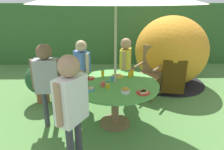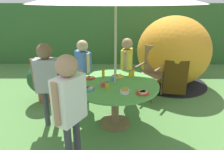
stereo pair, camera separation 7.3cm
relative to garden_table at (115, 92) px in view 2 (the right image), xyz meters
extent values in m
cube|color=#548442|center=(0.00, 0.00, -0.59)|extent=(10.00, 10.00, 0.02)
cube|color=#33602D|center=(0.00, 3.70, 0.34)|extent=(9.00, 0.70, 1.84)
cylinder|color=brown|center=(0.00, 0.00, -0.57)|extent=(0.50, 0.50, 0.03)
cylinder|color=brown|center=(0.00, 0.00, -0.24)|extent=(0.12, 0.12, 0.69)
cylinder|color=#519E47|center=(0.00, 0.00, 0.12)|extent=(1.36, 1.36, 0.03)
cylinder|color=#B7AD8C|center=(0.00, 0.00, 0.50)|extent=(0.04, 0.04, 2.16)
cylinder|color=brown|center=(0.42, 0.98, -0.37)|extent=(0.04, 0.04, 0.43)
cylinder|color=brown|center=(0.76, 0.74, -0.37)|extent=(0.04, 0.04, 0.43)
cylinder|color=brown|center=(0.67, 1.33, -0.37)|extent=(0.04, 0.04, 0.43)
cylinder|color=brown|center=(1.01, 1.09, -0.37)|extent=(0.04, 0.04, 0.43)
cube|color=brown|center=(0.71, 1.04, -0.13)|extent=(0.64, 0.64, 0.04)
cube|color=brown|center=(0.84, 1.21, 0.17)|extent=(0.39, 0.29, 0.58)
cube|color=brown|center=(0.54, 1.15, 0.09)|extent=(0.29, 0.40, 0.03)
cube|color=brown|center=(0.88, 0.92, 0.09)|extent=(0.29, 0.40, 0.03)
ellipsoid|color=orange|center=(1.37, 1.78, 0.22)|extent=(1.93, 1.94, 1.61)
cylinder|color=black|center=(1.37, 1.78, -0.58)|extent=(1.98, 1.98, 0.01)
cube|color=#4B310D|center=(1.24, 0.97, -0.14)|extent=(0.47, 0.11, 0.73)
cylinder|color=brown|center=(-1.42, 0.82, -0.46)|extent=(0.25, 0.25, 0.24)
sphere|color=#234C28|center=(-1.42, 0.82, -0.09)|extent=(0.59, 0.59, 0.59)
cylinder|color=#3F3F47|center=(0.25, 1.02, -0.30)|extent=(0.08, 0.08, 0.57)
cylinder|color=#3F3F47|center=(0.22, 0.88, -0.30)|extent=(0.08, 0.08, 0.57)
cube|color=yellow|center=(0.23, 0.95, 0.22)|extent=(0.25, 0.36, 0.48)
cylinder|color=tan|center=(0.28, 1.13, 0.25)|extent=(0.06, 0.06, 0.43)
cylinder|color=tan|center=(0.19, 0.77, 0.25)|extent=(0.06, 0.06, 0.43)
sphere|color=tan|center=(0.23, 0.95, 0.57)|extent=(0.21, 0.21, 0.21)
cylinder|color=navy|center=(-0.64, 0.83, -0.30)|extent=(0.08, 0.08, 0.56)
cylinder|color=navy|center=(-0.56, 0.72, -0.30)|extent=(0.08, 0.08, 0.56)
cube|color=#4C72C6|center=(-0.60, 0.78, 0.22)|extent=(0.34, 0.37, 0.48)
cylinder|color=#D8B293|center=(-0.71, 0.92, 0.24)|extent=(0.06, 0.06, 0.43)
cylinder|color=#D8B293|center=(-0.49, 0.63, 0.24)|extent=(0.06, 0.06, 0.43)
sphere|color=#D8B293|center=(-0.60, 0.78, 0.56)|extent=(0.21, 0.21, 0.21)
cylinder|color=#3F3F47|center=(-1.11, -0.04, -0.28)|extent=(0.08, 0.08, 0.61)
cylinder|color=#3F3F47|center=(-0.96, -0.04, -0.28)|extent=(0.08, 0.08, 0.61)
cube|color=#99999E|center=(-1.03, -0.04, 0.29)|extent=(0.36, 0.21, 0.52)
cylinder|color=brown|center=(-1.23, -0.05, 0.31)|extent=(0.07, 0.07, 0.46)
cylinder|color=brown|center=(-0.84, -0.03, 0.31)|extent=(0.07, 0.07, 0.46)
sphere|color=brown|center=(-1.03, -0.04, 0.66)|extent=(0.23, 0.23, 0.23)
cylinder|color=#3F3F47|center=(-0.56, -0.98, -0.26)|extent=(0.09, 0.09, 0.64)
cylinder|color=#3F3F47|center=(-0.48, -0.84, -0.26)|extent=(0.09, 0.09, 0.64)
cube|color=white|center=(-0.52, -0.91, 0.33)|extent=(0.36, 0.42, 0.54)
cylinder|color=tan|center=(-0.62, -1.09, 0.35)|extent=(0.07, 0.07, 0.49)
cylinder|color=tan|center=(-0.42, -0.73, 0.35)|extent=(0.07, 0.07, 0.49)
sphere|color=tan|center=(-0.52, -0.91, 0.72)|extent=(0.24, 0.24, 0.24)
cylinder|color=white|center=(0.13, -0.35, 0.16)|extent=(0.13, 0.13, 0.05)
ellipsoid|color=gold|center=(0.13, -0.35, 0.20)|extent=(0.11, 0.11, 0.03)
cylinder|color=yellow|center=(0.05, 0.31, 0.14)|extent=(0.22, 0.22, 0.01)
cube|color=tan|center=(0.07, 0.31, 0.16)|extent=(0.12, 0.12, 0.02)
cube|color=#9E7547|center=(0.00, 0.31, 0.16)|extent=(0.08, 0.08, 0.02)
cylinder|color=#338CD8|center=(-0.41, -0.23, 0.14)|extent=(0.21, 0.21, 0.01)
cube|color=tan|center=(-0.37, -0.23, 0.16)|extent=(0.09, 0.09, 0.02)
cube|color=#9E7547|center=(-0.43, -0.20, 0.16)|extent=(0.12, 0.12, 0.02)
cube|color=tan|center=(-0.43, -0.25, 0.16)|extent=(0.10, 0.10, 0.02)
cylinder|color=red|center=(0.37, -0.36, 0.14)|extent=(0.19, 0.19, 0.01)
cube|color=tan|center=(0.41, -0.35, 0.16)|extent=(0.09, 0.09, 0.02)
cube|color=#9E7547|center=(0.37, -0.34, 0.16)|extent=(0.12, 0.12, 0.02)
cube|color=tan|center=(0.37, -0.38, 0.16)|extent=(0.10, 0.10, 0.02)
cylinder|color=red|center=(-0.42, 0.22, 0.14)|extent=(0.18, 0.18, 0.01)
cube|color=tan|center=(-0.40, 0.22, 0.16)|extent=(0.11, 0.11, 0.02)
cube|color=#9E7547|center=(-0.45, 0.21, 0.16)|extent=(0.11, 0.11, 0.02)
cylinder|color=yellow|center=(-0.60, 0.00, 0.19)|extent=(0.05, 0.05, 0.11)
cylinder|color=red|center=(-0.60, 0.00, 0.26)|extent=(0.04, 0.04, 0.02)
cylinder|color=yellow|center=(0.25, 0.26, 0.19)|extent=(0.05, 0.05, 0.11)
cylinder|color=blue|center=(0.25, 0.26, 0.26)|extent=(0.03, 0.03, 0.02)
cylinder|color=yellow|center=(0.30, 0.35, 0.19)|extent=(0.06, 0.06, 0.10)
cylinder|color=red|center=(0.30, 0.35, 0.25)|extent=(0.04, 0.04, 0.02)
cylinder|color=yellow|center=(-0.12, -0.18, 0.18)|extent=(0.05, 0.05, 0.09)
cylinder|color=blue|center=(-0.12, -0.18, 0.23)|extent=(0.03, 0.03, 0.02)
cylinder|color=yellow|center=(-0.20, 0.33, 0.19)|extent=(0.05, 0.05, 0.10)
cylinder|color=green|center=(-0.20, 0.33, 0.25)|extent=(0.04, 0.04, 0.02)
cylinder|color=#4C99D8|center=(-0.04, 0.12, 0.17)|extent=(0.06, 0.06, 0.07)
cylinder|color=#E04C47|center=(-0.19, -0.12, 0.18)|extent=(0.06, 0.06, 0.07)
camera|label=1|loc=(-0.11, -2.96, 1.37)|focal=33.15mm
camera|label=2|loc=(-0.03, -2.96, 1.37)|focal=33.15mm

